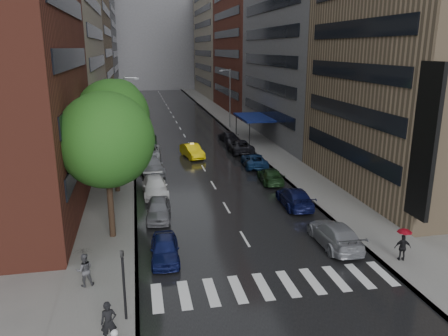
{
  "coord_description": "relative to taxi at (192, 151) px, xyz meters",
  "views": [
    {
      "loc": [
        -6.64,
        -21.88,
        12.28
      ],
      "look_at": [
        0.0,
        11.02,
        3.0
      ],
      "focal_mm": 35.0,
      "sensor_mm": 36.0,
      "label": 1
    }
  ],
  "objects": [
    {
      "name": "ground",
      "position": [
        0.56,
        -26.92,
        -0.77
      ],
      "size": [
        220.0,
        220.0,
        0.0
      ],
      "primitive_type": "plane",
      "color": "gray",
      "rests_on": "ground"
    },
    {
      "name": "road",
      "position": [
        0.56,
        23.08,
        -0.77
      ],
      "size": [
        14.0,
        140.0,
        0.01
      ],
      "primitive_type": "cube",
      "color": "black",
      "rests_on": "ground"
    },
    {
      "name": "sidewalk_left",
      "position": [
        -8.44,
        23.08,
        -0.7
      ],
      "size": [
        4.0,
        140.0,
        0.15
      ],
      "primitive_type": "cube",
      "color": "gray",
      "rests_on": "ground"
    },
    {
      "name": "sidewalk_right",
      "position": [
        9.56,
        23.08,
        -0.7
      ],
      "size": [
        4.0,
        140.0,
        0.15
      ],
      "primitive_type": "cube",
      "color": "gray",
      "rests_on": "ground"
    },
    {
      "name": "crosswalk",
      "position": [
        0.76,
        -28.92,
        -0.76
      ],
      "size": [
        13.15,
        2.8,
        0.01
      ],
      "color": "silver",
      "rests_on": "ground"
    },
    {
      "name": "buildings_left",
      "position": [
        -14.44,
        31.87,
        15.21
      ],
      "size": [
        8.0,
        108.0,
        38.0
      ],
      "color": "maroon",
      "rests_on": "ground"
    },
    {
      "name": "buildings_right",
      "position": [
        15.55,
        29.78,
        14.26
      ],
      "size": [
        8.05,
        109.1,
        36.0
      ],
      "color": "#937A5B",
      "rests_on": "ground"
    },
    {
      "name": "building_far",
      "position": [
        0.56,
        91.08,
        15.23
      ],
      "size": [
        40.0,
        14.0,
        32.0
      ],
      "primitive_type": "cube",
      "color": "slate",
      "rests_on": "ground"
    },
    {
      "name": "tree_near",
      "position": [
        -8.04,
        -21.01,
        5.89
      ],
      "size": [
        6.11,
        6.11,
        9.74
      ],
      "color": "#382619",
      "rests_on": "ground"
    },
    {
      "name": "tree_mid",
      "position": [
        -8.04,
        -11.33,
        5.96
      ],
      "size": [
        6.17,
        6.17,
        9.84
      ],
      "color": "#382619",
      "rests_on": "ground"
    },
    {
      "name": "tree_far",
      "position": [
        -8.04,
        2.35,
        5.33
      ],
      "size": [
        5.59,
        5.59,
        8.92
      ],
      "color": "#382619",
      "rests_on": "ground"
    },
    {
      "name": "taxi",
      "position": [
        0.0,
        0.0,
        0.0
      ],
      "size": [
        2.55,
        4.94,
        1.55
      ],
      "primitive_type": "imported",
      "rotation": [
        0.0,
        0.0,
        0.2
      ],
      "color": "yellow",
      "rests_on": "ground"
    },
    {
      "name": "parked_cars_left",
      "position": [
        -4.84,
        -6.8,
        -0.04
      ],
      "size": [
        2.87,
        36.82,
        1.54
      ],
      "color": "#0F1647",
      "rests_on": "ground"
    },
    {
      "name": "parked_cars_right",
      "position": [
        5.96,
        -8.49,
        -0.04
      ],
      "size": [
        2.69,
        38.21,
        1.57
      ],
      "color": "gray",
      "rests_on": "ground"
    },
    {
      "name": "ped_bag_walker",
      "position": [
        -7.69,
        -32.14,
        0.28
      ],
      "size": [
        0.72,
        0.51,
        1.86
      ],
      "color": "black",
      "rests_on": "sidewalk_left"
    },
    {
      "name": "ped_black_umbrella",
      "position": [
        -9.18,
        -27.19,
        0.6
      ],
      "size": [
        0.99,
        0.98,
        2.09
      ],
      "color": "#4A4A4F",
      "rests_on": "sidewalk_left"
    },
    {
      "name": "ped_red_umbrella",
      "position": [
        8.85,
        -27.92,
        0.56
      ],
      "size": [
        1.01,
        0.82,
        2.01
      ],
      "color": "black",
      "rests_on": "sidewalk_right"
    },
    {
      "name": "traffic_light",
      "position": [
        -7.04,
        -30.62,
        1.45
      ],
      "size": [
        0.18,
        0.15,
        3.45
      ],
      "color": "black",
      "rests_on": "sidewalk_left"
    },
    {
      "name": "street_lamp_left",
      "position": [
        -7.16,
        3.08,
        4.11
      ],
      "size": [
        1.74,
        0.22,
        9.0
      ],
      "color": "gray",
      "rests_on": "sidewalk_left"
    },
    {
      "name": "street_lamp_right",
      "position": [
        8.28,
        18.08,
        4.11
      ],
      "size": [
        1.74,
        0.22,
        9.0
      ],
      "color": "gray",
      "rests_on": "sidewalk_right"
    },
    {
      "name": "awning",
      "position": [
        9.54,
        8.08,
        2.36
      ],
      "size": [
        4.0,
        8.0,
        3.12
      ],
      "color": "navy",
      "rests_on": "sidewalk_right"
    }
  ]
}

